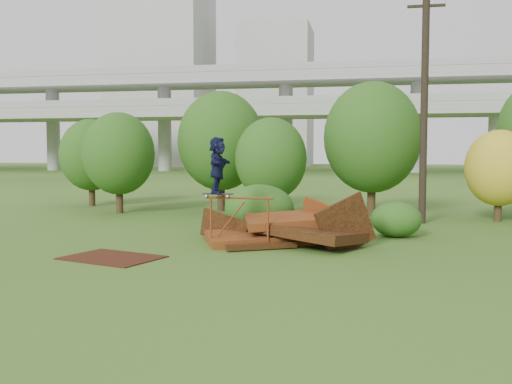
% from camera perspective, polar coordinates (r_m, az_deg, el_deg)
% --- Properties ---
extents(ground, '(240.00, 240.00, 0.00)m').
position_cam_1_polar(ground, '(14.71, 1.58, -6.81)').
color(ground, '#2D5116').
rests_on(ground, ground).
extents(scrap_pile, '(5.58, 3.34, 1.95)m').
position_cam_1_polar(scrap_pile, '(17.12, 2.97, -3.91)').
color(scrap_pile, '#4A1B0D').
rests_on(scrap_pile, ground).
extents(grind_rail, '(1.98, 0.09, 1.48)m').
position_cam_1_polar(grind_rail, '(16.43, -1.70, -2.01)').
color(grind_rail, maroon).
rests_on(grind_rail, ground).
extents(skateboard, '(0.88, 0.25, 0.09)m').
position_cam_1_polar(skateboard, '(16.53, -3.86, -0.20)').
color(skateboard, black).
rests_on(skateboard, grind_rail).
extents(skater, '(0.55, 1.54, 1.63)m').
position_cam_1_polar(skater, '(16.49, -3.88, 2.69)').
color(skater, '#111434').
rests_on(skater, skateboard).
extents(flat_plate, '(2.82, 2.37, 0.03)m').
position_cam_1_polar(flat_plate, '(15.40, -14.21, -6.38)').
color(flat_plate, '#36170B').
rests_on(flat_plate, ground).
extents(tree_0, '(3.23, 3.23, 4.56)m').
position_cam_1_polar(tree_0, '(26.48, -13.56, 3.75)').
color(tree_0, black).
rests_on(tree_0, ground).
extents(tree_1, '(4.03, 4.03, 5.61)m').
position_cam_1_polar(tree_1, '(26.75, -3.53, 5.12)').
color(tree_1, black).
rests_on(tree_1, ground).
extents(tree_2, '(2.98, 2.98, 4.20)m').
position_cam_1_polar(tree_2, '(23.66, 1.51, 3.33)').
color(tree_2, black).
rests_on(tree_2, ground).
extents(tree_3, '(4.19, 4.19, 5.81)m').
position_cam_1_polar(tree_3, '(25.23, 11.54, 5.37)').
color(tree_3, black).
rests_on(tree_3, ground).
extents(tree_4, '(2.65, 2.65, 3.66)m').
position_cam_1_polar(tree_4, '(24.67, 23.13, 2.21)').
color(tree_4, black).
rests_on(tree_4, ground).
extents(tree_6, '(3.19, 3.19, 4.46)m').
position_cam_1_polar(tree_6, '(30.43, -16.15, 3.58)').
color(tree_6, black).
rests_on(tree_6, ground).
extents(shrub_left, '(2.40, 2.22, 1.66)m').
position_cam_1_polar(shrub_left, '(19.50, 0.34, -1.67)').
color(shrub_left, '#224E14').
rests_on(shrub_left, ground).
extents(shrub_right, '(1.64, 1.50, 1.16)m').
position_cam_1_polar(shrub_right, '(19.07, 13.84, -2.67)').
color(shrub_right, '#224E14').
rests_on(shrub_right, ground).
extents(utility_pole, '(1.40, 0.28, 9.01)m').
position_cam_1_polar(utility_pole, '(23.00, 16.47, 8.38)').
color(utility_pole, black).
rests_on(utility_pole, ground).
extents(freeway_overpass, '(160.00, 15.00, 13.70)m').
position_cam_1_polar(freeway_overpass, '(77.57, 9.36, 9.54)').
color(freeway_overpass, gray).
rests_on(freeway_overpass, ground).
extents(building_left, '(18.00, 16.00, 35.00)m').
position_cam_1_polar(building_left, '(117.40, -9.36, 11.16)').
color(building_left, '#9E9E99').
rests_on(building_left, ground).
extents(building_right, '(14.00, 14.00, 28.00)m').
position_cam_1_polar(building_right, '(118.23, 2.07, 9.45)').
color(building_right, '#9E9E99').
rests_on(building_right, ground).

